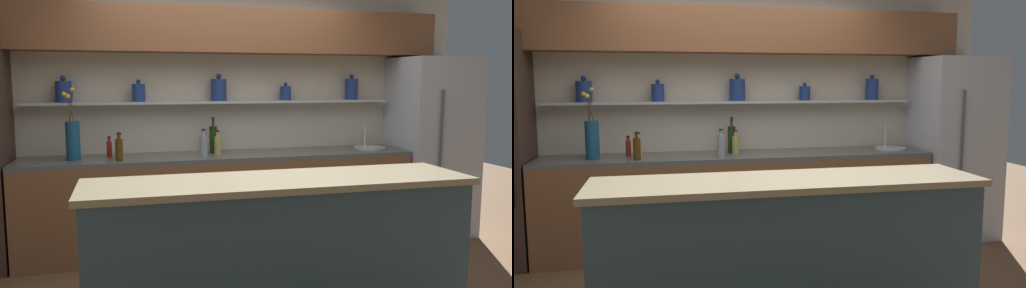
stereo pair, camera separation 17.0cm
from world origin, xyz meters
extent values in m
cube|color=beige|center=(0.00, 1.60, 1.30)|extent=(5.20, 0.10, 2.60)
cube|color=#B7B7BC|center=(-0.03, 1.46, 1.41)|extent=(3.60, 0.18, 0.02)
cylinder|color=navy|center=(-1.45, 1.45, 1.52)|extent=(0.14, 0.14, 0.19)
sphere|color=navy|center=(-1.45, 1.45, 1.64)|extent=(0.05, 0.05, 0.05)
cylinder|color=navy|center=(-0.78, 1.45, 1.50)|extent=(0.12, 0.12, 0.17)
sphere|color=navy|center=(-0.78, 1.45, 1.61)|extent=(0.04, 0.04, 0.04)
cylinder|color=navy|center=(-0.02, 1.45, 1.53)|extent=(0.15, 0.15, 0.21)
sphere|color=navy|center=(-0.02, 1.45, 1.66)|extent=(0.05, 0.05, 0.05)
cylinder|color=navy|center=(0.67, 1.45, 1.49)|extent=(0.11, 0.11, 0.14)
sphere|color=navy|center=(0.67, 1.45, 1.58)|extent=(0.04, 0.04, 0.04)
cylinder|color=navy|center=(1.40, 1.45, 1.53)|extent=(0.13, 0.13, 0.22)
sphere|color=navy|center=(1.40, 1.45, 1.66)|extent=(0.05, 0.05, 0.05)
cube|color=brown|center=(0.00, 1.38, 2.09)|extent=(4.42, 0.34, 0.42)
cube|color=brown|center=(-0.03, 1.24, 0.44)|extent=(3.70, 0.62, 0.88)
cube|color=#56514C|center=(-0.03, 1.24, 0.90)|extent=(3.70, 0.62, 0.04)
cube|color=#334C56|center=(0.00, -0.53, 0.49)|extent=(2.33, 0.55, 0.98)
cube|color=gray|center=(0.00, -0.53, 1.00)|extent=(2.39, 0.61, 0.04)
cube|color=#B7B7BC|center=(2.22, 1.20, 0.93)|extent=(0.76, 0.70, 1.86)
cylinder|color=#4C4C51|center=(2.08, 0.83, 1.02)|extent=(0.02, 0.02, 1.02)
cylinder|color=navy|center=(-1.36, 1.20, 1.09)|extent=(0.12, 0.12, 0.34)
cylinder|color=#4C3319|center=(-1.36, 1.21, 1.40)|extent=(0.04, 0.01, 0.27)
sphere|color=yellow|center=(-1.36, 1.25, 1.54)|extent=(0.04, 0.04, 0.04)
cylinder|color=#4C3319|center=(-1.39, 1.21, 1.38)|extent=(0.01, 0.02, 0.24)
sphere|color=yellow|center=(-1.42, 1.22, 1.50)|extent=(0.04, 0.04, 0.04)
cylinder|color=#4C3319|center=(-1.37, 1.20, 1.37)|extent=(0.04, 0.03, 0.22)
sphere|color=yellow|center=(-1.39, 1.16, 1.48)|extent=(0.04, 0.04, 0.04)
cylinder|color=#B7B7BC|center=(1.53, 1.24, 0.93)|extent=(0.32, 0.32, 0.02)
cylinder|color=#B7B7BC|center=(1.53, 1.36, 1.05)|extent=(0.02, 0.02, 0.22)
cylinder|color=#B7B7BC|center=(1.53, 1.30, 1.16)|extent=(0.02, 0.12, 0.02)
cylinder|color=#193814|center=(-0.10, 1.33, 1.04)|extent=(0.08, 0.08, 0.23)
cylinder|color=#193814|center=(-0.10, 1.33, 1.19)|extent=(0.02, 0.02, 0.08)
cylinder|color=black|center=(-0.10, 1.33, 1.24)|extent=(0.03, 0.03, 0.01)
cylinder|color=tan|center=(-0.07, 1.24, 1.01)|extent=(0.06, 0.06, 0.17)
cylinder|color=tan|center=(-0.07, 1.24, 1.11)|extent=(0.03, 0.03, 0.04)
cylinder|color=black|center=(-0.07, 1.24, 1.14)|extent=(0.03, 0.03, 0.01)
cylinder|color=maroon|center=(-1.06, 1.31, 0.99)|extent=(0.05, 0.05, 0.14)
cylinder|color=maroon|center=(-1.06, 1.31, 1.08)|extent=(0.03, 0.03, 0.04)
cylinder|color=black|center=(-1.06, 1.31, 1.10)|extent=(0.03, 0.03, 0.01)
cylinder|color=#380C0C|center=(-0.08, 1.42, 1.05)|extent=(0.07, 0.07, 0.25)
cylinder|color=#380C0C|center=(-0.08, 1.42, 1.21)|extent=(0.02, 0.02, 0.08)
cylinder|color=black|center=(-0.08, 1.42, 1.26)|extent=(0.03, 0.03, 0.01)
cylinder|color=gray|center=(-0.23, 1.08, 1.02)|extent=(0.07, 0.07, 0.20)
cylinder|color=gray|center=(-0.23, 1.08, 1.14)|extent=(0.03, 0.03, 0.04)
cylinder|color=black|center=(-0.23, 1.08, 1.17)|extent=(0.03, 0.03, 0.01)
cylinder|color=#4C2D0C|center=(-0.97, 1.07, 1.02)|extent=(0.06, 0.06, 0.19)
cylinder|color=#4C2D0C|center=(-0.97, 1.07, 1.13)|extent=(0.03, 0.03, 0.04)
cylinder|color=black|center=(-0.97, 1.07, 1.16)|extent=(0.03, 0.03, 0.01)
cylinder|color=tan|center=(-0.97, 1.21, 1.01)|extent=(0.07, 0.07, 0.17)
cylinder|color=tan|center=(-0.97, 1.21, 1.11)|extent=(0.03, 0.03, 0.04)
cylinder|color=black|center=(-0.97, 1.21, 1.14)|extent=(0.03, 0.03, 0.01)
camera|label=1|loc=(-0.91, -3.41, 1.61)|focal=35.00mm
camera|label=2|loc=(-0.74, -3.45, 1.61)|focal=35.00mm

